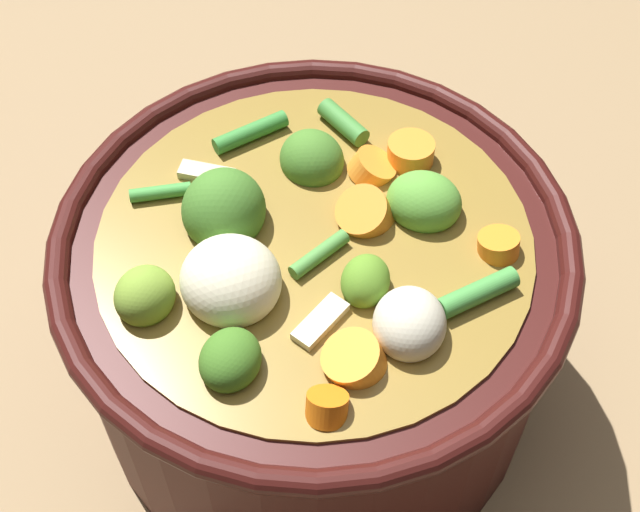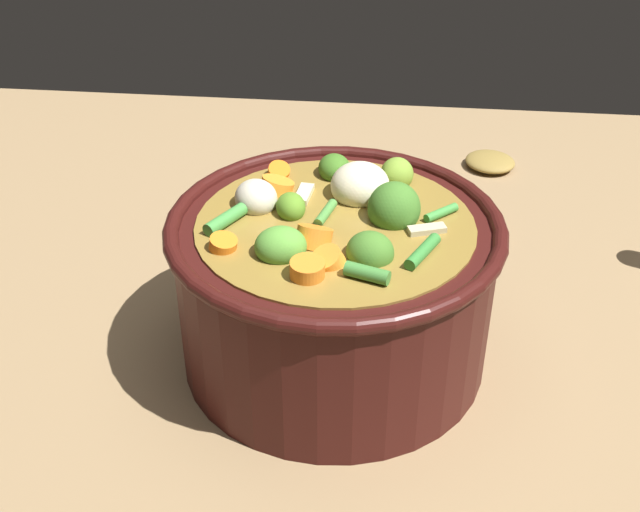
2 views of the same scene
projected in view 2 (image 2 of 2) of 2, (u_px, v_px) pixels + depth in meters
The scene contains 3 objects.
ground_plane at pixel (334, 353), 0.70m from camera, with size 1.10×1.10×0.00m, color #8C704C.
cooking_pot at pixel (335, 285), 0.66m from camera, with size 0.27×0.27×0.16m.
wooden_spoon at pixel (462, 176), 0.96m from camera, with size 0.21×0.21×0.02m.
Camera 2 is at (0.05, -0.53, 0.45)m, focal length 45.47 mm.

